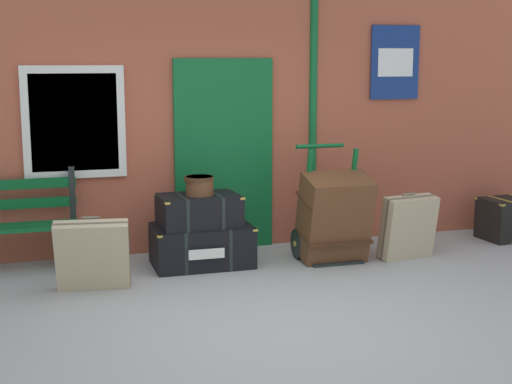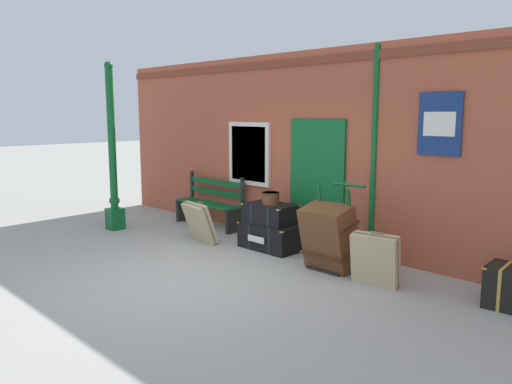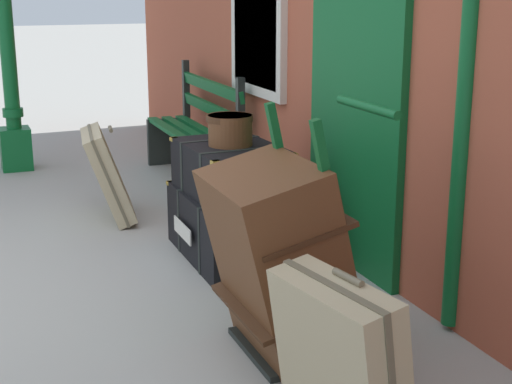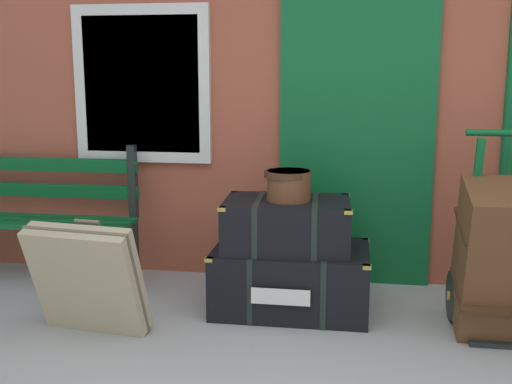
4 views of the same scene
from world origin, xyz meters
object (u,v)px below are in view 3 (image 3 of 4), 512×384
object	(u,v)px
lamp_post	(7,43)
large_brown_trunk	(279,258)
platform_bench	(196,132)
porters_trolley	(312,294)
steamer_trunk_base	(236,225)
steamer_trunk_middle	(231,169)
round_hatbox	(230,128)
suitcase_brown	(108,174)
suitcase_slate	(341,364)

from	to	relation	value
lamp_post	large_brown_trunk	size ratio (longest dim) A/B	3.26
platform_bench	porters_trolley	bearing A→B (deg)	-7.77
steamer_trunk_base	steamer_trunk_middle	world-z (taller)	steamer_trunk_middle
lamp_post	steamer_trunk_base	distance (m)	3.41
round_hatbox	suitcase_brown	size ratio (longest dim) A/B	0.42
round_hatbox	large_brown_trunk	xyz separation A→B (m)	(1.37, -0.25, -0.37)
steamer_trunk_middle	porters_trolley	xyz separation A→B (m)	(1.38, -0.08, -0.31)
steamer_trunk_middle	suitcase_slate	distance (m)	2.22
lamp_post	large_brown_trunk	distance (m)	4.55
suitcase_slate	large_brown_trunk	bearing A→B (deg)	173.47
platform_bench	round_hatbox	size ratio (longest dim) A/B	5.38
platform_bench	suitcase_slate	world-z (taller)	platform_bench
platform_bench	suitcase_brown	bearing A→B (deg)	-48.03
steamer_trunk_middle	suitcase_slate	world-z (taller)	steamer_trunk_middle
porters_trolley	large_brown_trunk	distance (m)	0.27
platform_bench	steamer_trunk_base	distance (m)	2.05
steamer_trunk_middle	large_brown_trunk	distance (m)	1.40
steamer_trunk_base	large_brown_trunk	bearing A→B (deg)	-11.48
platform_bench	steamer_trunk_base	bearing A→B (deg)	-10.16
platform_bench	suitcase_brown	xyz separation A→B (m)	(0.86, -0.96, -0.10)
round_hatbox	steamer_trunk_middle	bearing A→B (deg)	150.33
lamp_post	steamer_trunk_middle	distance (m)	3.29
round_hatbox	suitcase_brown	xyz separation A→B (m)	(-1.12, -0.57, -0.50)
lamp_post	round_hatbox	xyz separation A→B (m)	(3.05, 1.09, -0.34)
suitcase_slate	suitcase_brown	xyz separation A→B (m)	(-3.29, -0.23, 0.00)
large_brown_trunk	round_hatbox	bearing A→B (deg)	169.70
large_brown_trunk	suitcase_brown	distance (m)	2.52
suitcase_slate	lamp_post	bearing A→B (deg)	-171.86
suitcase_slate	platform_bench	bearing A→B (deg)	170.10
porters_trolley	suitcase_brown	size ratio (longest dim) A/B	1.70
porters_trolley	suitcase_brown	xyz separation A→B (m)	(-2.49, -0.50, 0.07)
platform_bench	large_brown_trunk	distance (m)	3.41
large_brown_trunk	porters_trolley	bearing A→B (deg)	90.00
steamer_trunk_base	suitcase_brown	bearing A→B (deg)	-152.36
lamp_post	platform_bench	xyz separation A→B (m)	(1.07, 1.47, -0.75)
lamp_post	steamer_trunk_base	size ratio (longest dim) A/B	3.09
lamp_post	suitcase_slate	bearing A→B (deg)	8.14
platform_bench	porters_trolley	xyz separation A→B (m)	(3.35, -0.46, -0.17)
platform_bench	round_hatbox	xyz separation A→B (m)	(1.99, -0.38, 0.41)
steamer_trunk_middle	platform_bench	bearing A→B (deg)	169.13
round_hatbox	platform_bench	bearing A→B (deg)	169.04
platform_bench	steamer_trunk_middle	bearing A→B (deg)	-10.87
steamer_trunk_base	large_brown_trunk	size ratio (longest dim) A/B	1.05
platform_bench	round_hatbox	bearing A→B (deg)	-10.96
large_brown_trunk	steamer_trunk_base	bearing A→B (deg)	168.52
porters_trolley	suitcase_brown	bearing A→B (deg)	-168.62
steamer_trunk_middle	large_brown_trunk	world-z (taller)	large_brown_trunk
steamer_trunk_middle	lamp_post	bearing A→B (deg)	-160.24
large_brown_trunk	suitcase_brown	world-z (taller)	large_brown_trunk
steamer_trunk_middle	large_brown_trunk	xyz separation A→B (m)	(1.38, -0.25, -0.10)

